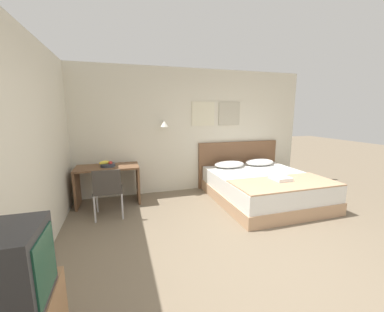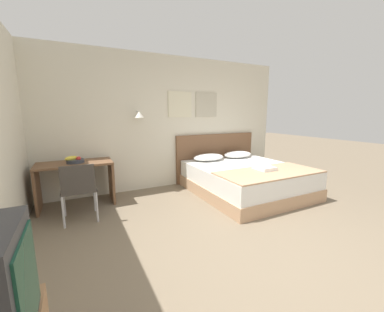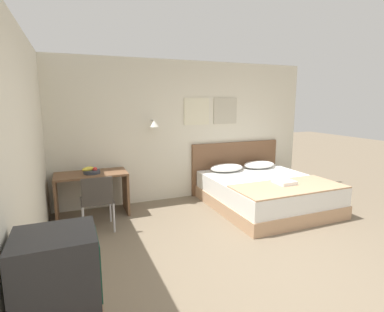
{
  "view_description": "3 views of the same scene",
  "coord_description": "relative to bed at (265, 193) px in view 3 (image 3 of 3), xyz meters",
  "views": [
    {
      "loc": [
        -1.42,
        -2.02,
        1.74
      ],
      "look_at": [
        -0.27,
        1.72,
        1.0
      ],
      "focal_mm": 22.0,
      "sensor_mm": 36.0,
      "label": 1
    },
    {
      "loc": [
        -1.66,
        -1.62,
        1.53
      ],
      "look_at": [
        0.01,
        1.69,
        0.84
      ],
      "focal_mm": 22.0,
      "sensor_mm": 36.0,
      "label": 2
    },
    {
      "loc": [
        -1.97,
        -2.48,
        1.9
      ],
      "look_at": [
        -0.31,
        1.54,
        1.1
      ],
      "focal_mm": 28.0,
      "sensor_mm": 36.0,
      "label": 3
    }
  ],
  "objects": [
    {
      "name": "desk",
      "position": [
        -2.93,
        0.75,
        0.25
      ],
      "size": [
        1.15,
        0.58,
        0.73
      ],
      "color": "brown",
      "rests_on": "ground_plane"
    },
    {
      "name": "television",
      "position": [
        -3.34,
        -2.49,
        0.65
      ],
      "size": [
        0.48,
        0.42,
        0.46
      ],
      "color": "#2D2D30",
      "rests_on": "tv_stand"
    },
    {
      "name": "throw_blanket",
      "position": [
        0.0,
        -0.6,
        0.28
      ],
      "size": [
        1.82,
        0.83,
        0.02
      ],
      "color": "tan",
      "rests_on": "bed"
    },
    {
      "name": "fruit_bowl",
      "position": [
        -2.92,
        0.72,
        0.51
      ],
      "size": [
        0.3,
        0.27,
        0.12
      ],
      "color": "#333842",
      "rests_on": "desk"
    },
    {
      "name": "headboard",
      "position": [
        0.0,
        1.07,
        0.27
      ],
      "size": [
        2.0,
        0.06,
        1.05
      ],
      "color": "brown",
      "rests_on": "ground_plane"
    },
    {
      "name": "pillow_right",
      "position": [
        0.38,
        0.77,
        0.34
      ],
      "size": [
        0.69,
        0.44,
        0.14
      ],
      "color": "white",
      "rests_on": "bed"
    },
    {
      "name": "folded_towel_near_foot",
      "position": [
        0.02,
        -0.46,
        0.32
      ],
      "size": [
        0.29,
        0.33,
        0.06
      ],
      "color": "white",
      "rests_on": "throw_blanket"
    },
    {
      "name": "desk_chair",
      "position": [
        -2.9,
        0.05,
        0.25
      ],
      "size": [
        0.46,
        0.46,
        0.85
      ],
      "color": "#3D3833",
      "rests_on": "ground_plane"
    },
    {
      "name": "pillow_left",
      "position": [
        -0.38,
        0.77,
        0.34
      ],
      "size": [
        0.69,
        0.44,
        0.14
      ],
      "color": "white",
      "rests_on": "bed"
    },
    {
      "name": "wall_back",
      "position": [
        -1.24,
        1.13,
        1.07
      ],
      "size": [
        5.52,
        0.31,
        2.65
      ],
      "color": "beige",
      "rests_on": "ground_plane"
    },
    {
      "name": "wall_left",
      "position": [
        -3.63,
        -1.86,
        1.06
      ],
      "size": [
        0.06,
        5.93,
        2.65
      ],
      "color": "beige",
      "rests_on": "ground_plane"
    },
    {
      "name": "bed",
      "position": [
        0.0,
        0.0,
        0.0
      ],
      "size": [
        1.88,
        2.08,
        0.53
      ],
      "color": "tan",
      "rests_on": "ground_plane"
    },
    {
      "name": "ground_plane",
      "position": [
        -1.24,
        -1.83,
        -0.26
      ],
      "size": [
        24.0,
        24.0,
        0.0
      ],
      "primitive_type": "plane",
      "color": "#756651"
    }
  ]
}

